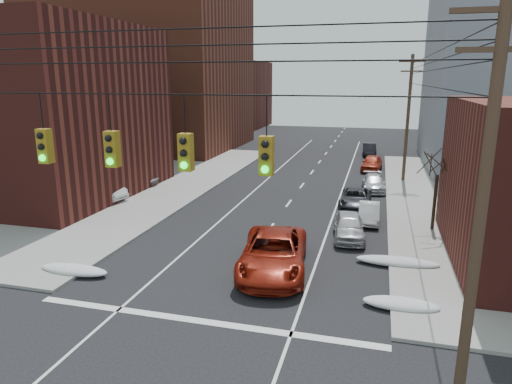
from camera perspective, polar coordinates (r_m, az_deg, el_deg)
The scene contains 23 objects.
sidewalk_nw at distance 49.05m, azimuth -27.81°, elevation 1.90°, with size 40.00×40.00×0.15m, color gray.
building_brick_tall at distance 63.93m, azimuth -13.91°, elevation 19.01°, with size 24.00×20.00×30.00m, color brown.
building_brick_near at distance 41.24m, azimuth -28.34°, elevation 8.89°, with size 20.00×16.00×13.00m, color #541D19.
building_brick_far at distance 88.19m, azimuth -6.47°, elevation 11.98°, with size 22.00×18.00×12.00m, color #541D19.
building_glass at distance 80.14m, azimuth 28.83°, elevation 13.77°, with size 20.00×18.00×22.00m, color gray.
utility_pole_right at distance 11.79m, azimuth 26.17°, elevation -3.30°, with size 2.20×0.28×11.00m.
utility_pole_far at distance 42.28m, azimuth 18.46°, elevation 8.94°, with size 2.20×0.28×11.00m.
traffic_signals at distance 12.71m, azimuth -13.40°, elevation 5.34°, with size 17.00×0.42×2.02m.
bare_tree at distance 29.08m, azimuth 21.48°, elevation -0.26°, with size 2.09×2.20×4.93m.
snow_nw at distance 23.48m, azimuth -21.79°, elevation -9.03°, with size 3.50×1.08×0.42m, color silver.
snow_ne at distance 19.70m, azimuth 17.64°, elevation -13.20°, with size 3.00×1.08×0.42m, color silver.
snow_east_far at distance 23.81m, azimuth 17.24°, elevation -8.32°, with size 4.00×1.08×0.42m, color silver.
red_pickup at distance 21.90m, azimuth 2.19°, elevation -7.66°, with size 3.05×6.61×1.84m, color maroon.
parked_car_a at distance 26.87m, azimuth 11.54°, elevation -4.20°, with size 1.73×4.30×1.46m, color #BABABF.
parked_car_b at distance 30.23m, azimuth 13.95°, elevation -2.53°, with size 1.29×3.69×1.21m, color silver.
parked_car_c at distance 33.53m, azimuth 12.32°, elevation -0.75°, with size 2.13×4.61×1.28m, color black.
parked_car_d at distance 38.78m, azimuth 14.51°, elevation 1.10°, with size 1.78×4.37×1.27m, color #B9BABF.
parked_car_e at distance 47.18m, azimuth 14.28°, elevation 3.53°, with size 1.82×4.53×1.54m, color maroon.
parked_car_f at distance 56.54m, azimuth 13.98°, elevation 5.18°, with size 1.52×4.36×1.44m, color black.
lot_car_a at distance 36.19m, azimuth -19.14°, elevation 0.31°, with size 1.62×4.63×1.53m, color silver.
lot_car_b at distance 40.48m, azimuth -15.11°, elevation 1.78°, with size 2.03×4.40×1.22m, color #A1A0A5.
lot_car_c at distance 38.84m, azimuth -26.02°, elevation 0.36°, with size 1.79×4.40×1.28m, color black.
lot_car_d at distance 46.37m, azimuth -17.74°, elevation 3.13°, with size 1.48×3.68×1.25m, color #A1A0A5.
Camera 1 is at (6.10, -8.09, 9.00)m, focal length 32.00 mm.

